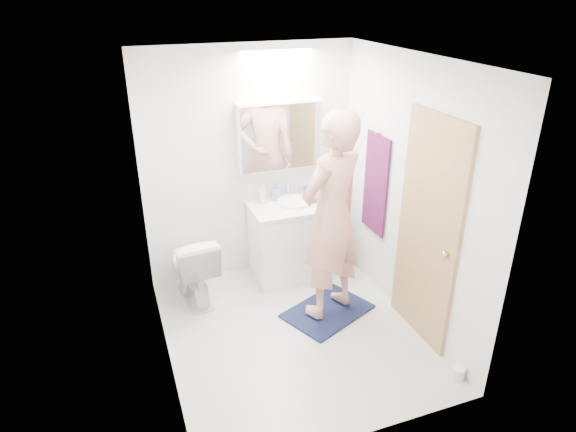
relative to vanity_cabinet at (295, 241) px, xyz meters
name	(u,v)px	position (x,y,z in m)	size (l,w,h in m)	color
floor	(292,332)	(-0.39, -0.96, -0.39)	(2.50, 2.50, 0.00)	silver
ceiling	(294,59)	(-0.39, -0.96, 2.01)	(2.50, 2.50, 0.00)	white
wall_back	(250,165)	(-0.39, 0.29, 0.81)	(2.50, 2.50, 0.00)	white
wall_front	(366,293)	(-0.39, -2.21, 0.81)	(2.50, 2.50, 0.00)	white
wall_left	(155,233)	(-1.49, -0.96, 0.81)	(2.50, 2.50, 0.00)	white
wall_right	(409,194)	(0.71, -0.96, 0.81)	(2.50, 2.50, 0.00)	white
vanity_cabinet	(295,241)	(0.00, 0.00, 0.00)	(0.90, 0.55, 0.78)	white
countertop	(295,206)	(0.00, 0.00, 0.41)	(0.95, 0.58, 0.04)	white
sink_basin	(294,202)	(0.00, 0.03, 0.45)	(0.36, 0.36, 0.03)	white
faucet	(288,189)	(0.00, 0.22, 0.51)	(0.02, 0.02, 0.16)	silver
medicine_cabinet	(280,136)	(-0.09, 0.21, 1.11)	(0.88, 0.14, 0.70)	white
mirror_panel	(282,138)	(-0.09, 0.13, 1.11)	(0.84, 0.01, 0.66)	silver
toilet	(192,267)	(-1.13, -0.11, -0.03)	(0.41, 0.71, 0.73)	white
bath_rug	(328,311)	(0.03, -0.80, -0.38)	(0.80, 0.55, 0.02)	#162545
person	(331,217)	(0.03, -0.80, 0.62)	(0.70, 0.46, 1.93)	tan
door	(428,232)	(0.69, -1.31, 0.61)	(0.04, 0.80, 2.00)	tan
door_knob	(445,254)	(0.65, -1.61, 0.56)	(0.06, 0.06, 0.06)	gold
towel	(375,184)	(0.68, -0.41, 0.71)	(0.02, 0.42, 1.00)	black
towel_hook	(378,133)	(0.67, -0.41, 1.23)	(0.02, 0.02, 0.07)	silver
soap_bottle_a	(262,194)	(-0.31, 0.15, 0.53)	(0.08, 0.08, 0.20)	beige
soap_bottle_b	(277,192)	(-0.14, 0.18, 0.52)	(0.08, 0.08, 0.18)	#6093CE
toothbrush_cup	(308,192)	(0.20, 0.16, 0.48)	(0.10, 0.10, 0.10)	#4752D5
toilet_paper_roll	(458,372)	(0.65, -1.97, -0.34)	(0.11, 0.11, 0.10)	white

